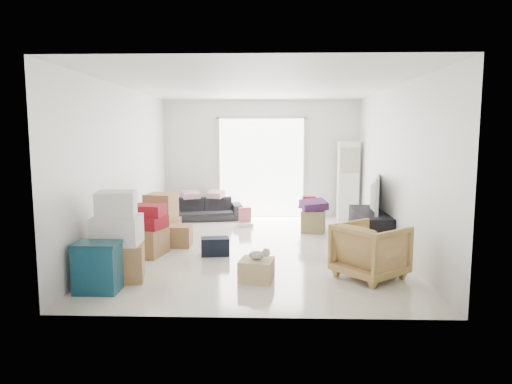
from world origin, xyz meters
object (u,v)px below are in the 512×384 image
object	(u,v)px
armchair	(371,248)
ottoman	(313,221)
ac_tower	(348,181)
wood_crate	(257,270)
sofa	(204,205)
television	(370,208)
storage_bins	(97,267)
tv_console	(370,226)
kids_table	(309,205)

from	to	relation	value
armchair	ottoman	bearing A→B (deg)	-28.96
ac_tower	wood_crate	distance (m)	4.87
wood_crate	ac_tower	bearing A→B (deg)	66.43
sofa	wood_crate	distance (m)	4.46
television	ottoman	bearing A→B (deg)	66.21
storage_bins	ottoman	bearing A→B (deg)	50.12
tv_console	sofa	size ratio (longest dim) A/B	0.96
sofa	ottoman	xyz separation A→B (m)	(2.33, -1.23, -0.11)
sofa	kids_table	xyz separation A→B (m)	(2.30, -0.57, 0.11)
television	kids_table	world-z (taller)	television
ac_tower	armchair	size ratio (longest dim) A/B	2.15
television	storage_bins	distance (m)	4.81
armchair	storage_bins	size ratio (longest dim) A/B	1.32
tv_console	kids_table	world-z (taller)	kids_table
tv_console	kids_table	distance (m)	1.71
ac_tower	television	distance (m)	2.13
ac_tower	storage_bins	xyz separation A→B (m)	(-3.85, -4.91, -0.57)
wood_crate	sofa	bearing A→B (deg)	106.96
ottoman	kids_table	size ratio (longest dim) A/B	0.70
ac_tower	sofa	xyz separation A→B (m)	(-3.23, -0.15, -0.55)
ottoman	sofa	bearing A→B (deg)	152.23
television	armchair	bearing A→B (deg)	-178.10
armchair	wood_crate	bearing A→B (deg)	57.69
tv_console	wood_crate	distance (m)	3.04
kids_table	wood_crate	size ratio (longest dim) A/B	1.46
ac_tower	kids_table	size ratio (longest dim) A/B	2.82
armchair	kids_table	distance (m)	3.56
sofa	storage_bins	size ratio (longest dim) A/B	2.72
television	tv_console	bearing A→B (deg)	-166.01
tv_console	wood_crate	world-z (taller)	tv_console
wood_crate	kids_table	bearing A→B (deg)	74.86
armchair	tv_console	bearing A→B (deg)	-50.69
ac_tower	sofa	distance (m)	3.28
ac_tower	armchair	world-z (taller)	ac_tower
kids_table	armchair	bearing A→B (deg)	-81.61
sofa	armchair	distance (m)	4.97
kids_table	wood_crate	distance (m)	3.84
tv_console	armchair	size ratio (longest dim) A/B	1.99
tv_console	ottoman	distance (m)	1.20
television	wood_crate	world-z (taller)	television
kids_table	television	bearing A→B (deg)	-54.84
storage_bins	tv_console	bearing A→B (deg)	35.71
tv_console	ac_tower	bearing A→B (deg)	91.36
tv_console	armchair	world-z (taller)	armchair
ac_tower	kids_table	distance (m)	1.25
sofa	television	bearing A→B (deg)	-41.87
ac_tower	television	xyz separation A→B (m)	(0.05, -2.11, -0.26)
television	storage_bins	xyz separation A→B (m)	(-3.90, -2.80, -0.30)
ac_tower	tv_console	size ratio (longest dim) A/B	1.08
tv_console	ottoman	xyz separation A→B (m)	(-0.95, 0.73, -0.05)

